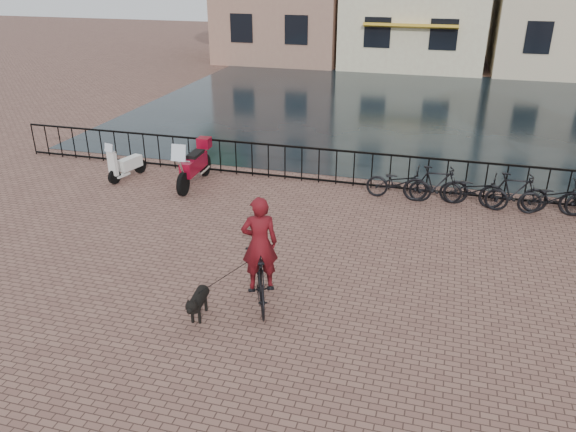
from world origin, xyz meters
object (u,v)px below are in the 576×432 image
(cyclist, at_px, (260,258))
(motorcycle, at_px, (193,160))
(dog, at_px, (199,303))
(scooter, at_px, (126,158))

(cyclist, distance_m, motorcycle, 6.37)
(dog, relative_size, motorcycle, 0.42)
(cyclist, height_order, scooter, cyclist)
(dog, distance_m, scooter, 7.65)
(cyclist, relative_size, dog, 2.81)
(dog, bearing_deg, cyclist, 31.59)
(cyclist, xyz_separation_m, scooter, (-5.79, 5.17, -0.33))
(motorcycle, bearing_deg, cyclist, -56.58)
(cyclist, distance_m, dog, 1.34)
(dog, bearing_deg, motorcycle, 108.26)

